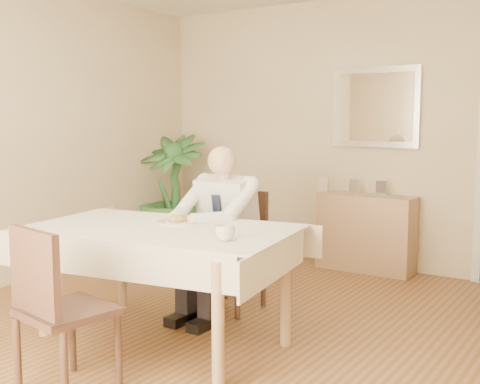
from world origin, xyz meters
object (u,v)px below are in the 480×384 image
Objects in this scene: seated_man at (215,223)px; potted_palm at (173,193)px; chair_near at (54,302)px; coffee_mug at (225,233)px; dining_table at (161,240)px; chair_far at (237,242)px; sideboard at (366,233)px.

seated_man is 0.98× the size of potted_palm.
potted_palm reaches higher than chair_near.
chair_near is 8.01× the size of coffee_mug.
coffee_mug is at bearing -50.31° from seated_man.
dining_table is 16.60× the size of coffee_mug.
chair_near reaches higher than dining_table.
seated_man is at bearing -86.62° from chair_far.
chair_near is 1.52m from seated_man.
seated_man is at bearing 80.58° from dining_table.
potted_palm is at bearing -169.65° from sideboard.
sideboard is 2.12m from potted_palm.
potted_palm reaches higher than sideboard.
potted_palm is (-2.07, -0.37, 0.27)m from sideboard.
potted_palm reaches higher than seated_man.
sideboard is at bearing 93.85° from coffee_mug.
sideboard is (0.42, 2.46, -0.30)m from dining_table.
chair_near is (0.07, -0.92, -0.16)m from dining_table.
potted_palm is (-1.65, 2.09, -0.03)m from dining_table.
sideboard is at bearing 10.28° from potted_palm.
chair_far is 1.20m from coffee_mug.
potted_palm reaches higher than coffee_mug.
seated_man reaches higher than chair_far.
dining_table is at bearing -51.69° from potted_palm.
coffee_mug is 2.62m from sideboard.
seated_man is (0.00, 0.59, 0.02)m from dining_table.
coffee_mug is (0.59, -0.12, 0.13)m from dining_table.
potted_palm reaches higher than chair_far.
seated_man reaches higher than sideboard.
sideboard is at bearing 70.97° from dining_table.
chair_near is at bearing -87.21° from seated_man.
chair_far is (-0.00, 0.88, -0.16)m from dining_table.
chair_near reaches higher than sideboard.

